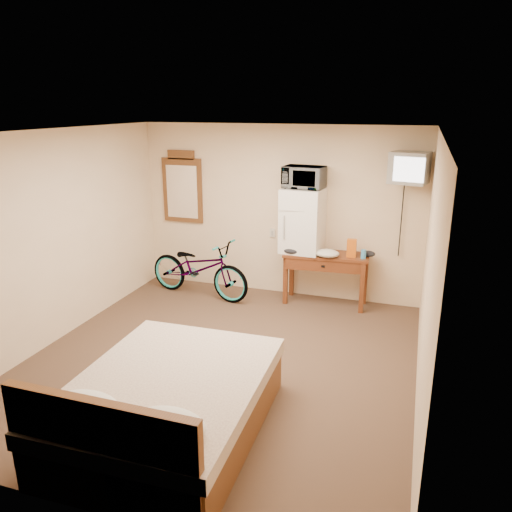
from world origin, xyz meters
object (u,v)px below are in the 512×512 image
object	(u,v)px
microwave	(304,177)
bed	(165,406)
bicycle	(199,268)
crt_television	(409,168)
wall_mirror	(182,188)
blue_cup	(363,254)
mini_fridge	(303,220)
desk	(326,264)

from	to	relation	value
microwave	bed	bearing A→B (deg)	-91.08
microwave	bicycle	xyz separation A→B (m)	(-1.48, -0.31, -1.37)
crt_television	wall_mirror	world-z (taller)	crt_television
bed	crt_television	bearing A→B (deg)	62.82
microwave	blue_cup	distance (m)	1.33
blue_cup	wall_mirror	size ratio (longest dim) A/B	0.11
mini_fridge	crt_television	xyz separation A→B (m)	(1.37, -0.04, 0.79)
crt_television	microwave	bearing A→B (deg)	178.30
microwave	wall_mirror	xyz separation A→B (m)	(-1.96, 0.21, -0.28)
desk	mini_fridge	size ratio (longest dim) A/B	1.34
bicycle	bed	distance (m)	3.32
blue_cup	bed	bearing A→B (deg)	-110.48
blue_cup	wall_mirror	xyz separation A→B (m)	(-2.84, 0.30, 0.71)
blue_cup	bicycle	xyz separation A→B (m)	(-2.36, -0.22, -0.37)
desk	bed	size ratio (longest dim) A/B	0.58
wall_mirror	bed	size ratio (longest dim) A/B	0.53
crt_television	wall_mirror	bearing A→B (deg)	175.70
microwave	bicycle	world-z (taller)	microwave
mini_fridge	desk	bearing A→B (deg)	-9.18
blue_cup	desk	bearing A→B (deg)	176.10
bed	desk	bearing A→B (deg)	77.82
blue_cup	crt_television	xyz separation A→B (m)	(0.50, 0.05, 1.18)
crt_television	bed	world-z (taller)	crt_television
microwave	bed	size ratio (longest dim) A/B	0.26
desk	bed	bearing A→B (deg)	-102.18
desk	mini_fridge	xyz separation A→B (m)	(-0.36, 0.06, 0.59)
mini_fridge	bed	distance (m)	3.57
bed	microwave	bearing A→B (deg)	83.84
mini_fridge	microwave	world-z (taller)	microwave
desk	bed	world-z (taller)	bed
desk	microwave	distance (m)	1.24
desk	bed	xyz separation A→B (m)	(-0.73, -3.38, -0.32)
microwave	crt_television	xyz separation A→B (m)	(1.37, -0.04, 0.19)
blue_cup	mini_fridge	bearing A→B (deg)	173.93
mini_fridge	crt_television	bearing A→B (deg)	-1.69
blue_cup	bicycle	world-z (taller)	bicycle
mini_fridge	blue_cup	bearing A→B (deg)	-6.07
desk	mini_fridge	bearing A→B (deg)	170.82
mini_fridge	bed	bearing A→B (deg)	-96.15
wall_mirror	bicycle	xyz separation A→B (m)	(0.48, -0.52, -1.09)
crt_television	mini_fridge	bearing A→B (deg)	178.31
bed	bicycle	bearing A→B (deg)	109.53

